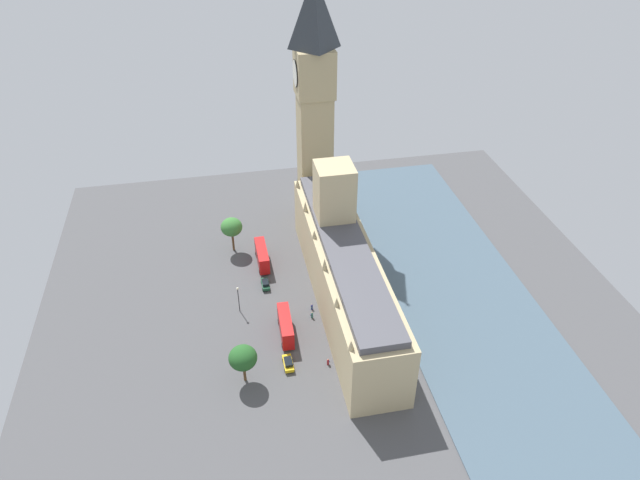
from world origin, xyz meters
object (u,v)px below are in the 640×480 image
object	(u,v)px
car_dark_green_by_river_gate	(265,284)
pedestrian_midblock	(312,307)
plane_tree_trailing	(243,358)
street_lamp_corner	(238,295)
double_decker_bus_under_trees	(286,326)
double_decker_bus_opposite_hall	(262,255)
car_yellow_cab_leading	(288,363)
pedestrian_near_tower	(328,362)
plane_tree_far_end	(232,227)
pedestrian_kerbside	(312,315)
parliament_building	(343,267)
clock_tower	(315,104)

from	to	relation	value
car_dark_green_by_river_gate	pedestrian_midblock	xyz separation A→B (m)	(-9.46, 10.00, -0.19)
plane_tree_trailing	street_lamp_corner	xyz separation A→B (m)	(-0.57, -20.37, -1.47)
double_decker_bus_under_trees	double_decker_bus_opposite_hall	bearing A→B (deg)	-83.89
car_yellow_cab_leading	pedestrian_midblock	distance (m)	17.69
pedestrian_near_tower	plane_tree_far_end	distance (m)	46.73
double_decker_bus_opposite_hall	pedestrian_kerbside	distance (m)	23.56
double_decker_bus_under_trees	pedestrian_kerbside	xyz separation A→B (m)	(-6.50, -4.10, -1.89)
double_decker_bus_under_trees	plane_tree_trailing	world-z (taller)	plane_tree_trailing
parliament_building	plane_tree_far_end	distance (m)	33.47
car_yellow_cab_leading	plane_tree_far_end	xyz separation A→B (m)	(7.93, -42.30, 6.26)
double_decker_bus_under_trees	plane_tree_trailing	xyz separation A→B (m)	(9.78, 10.92, 3.63)
parliament_building	pedestrian_midblock	bearing A→B (deg)	18.78
parliament_building	double_decker_bus_under_trees	distance (m)	18.57
pedestrian_midblock	double_decker_bus_under_trees	bearing A→B (deg)	69.49
clock_tower	car_yellow_cab_leading	distance (m)	65.01
car_yellow_cab_leading	plane_tree_far_end	distance (m)	43.49
plane_tree_far_end	pedestrian_kerbside	bearing A→B (deg)	117.65
parliament_building	street_lamp_corner	size ratio (longest dim) A/B	9.17
parliament_building	double_decker_bus_opposite_hall	distance (m)	24.35
double_decker_bus_opposite_hall	plane_tree_trailing	world-z (taller)	plane_tree_trailing
car_yellow_cab_leading	street_lamp_corner	distance (m)	20.61
plane_tree_trailing	plane_tree_far_end	size ratio (longest dim) A/B	0.91
pedestrian_midblock	plane_tree_far_end	distance (m)	31.46
parliament_building	car_dark_green_by_river_gate	xyz separation A→B (m)	(17.10, -7.40, -8.19)
pedestrian_midblock	parliament_building	bearing A→B (deg)	-136.31
parliament_building	pedestrian_midblock	xyz separation A→B (m)	(7.64, 2.60, -8.37)
double_decker_bus_opposite_hall	car_dark_green_by_river_gate	world-z (taller)	double_decker_bus_opposite_hall
double_decker_bus_opposite_hall	car_yellow_cab_leading	distance (m)	34.99
car_dark_green_by_river_gate	street_lamp_corner	size ratio (longest dim) A/B	0.62
car_dark_green_by_river_gate	double_decker_bus_under_trees	world-z (taller)	double_decker_bus_under_trees
clock_tower	pedestrian_kerbside	world-z (taller)	clock_tower
pedestrian_kerbside	plane_tree_trailing	xyz separation A→B (m)	(16.28, 15.02, 5.52)
car_dark_green_by_river_gate	double_decker_bus_under_trees	xyz separation A→B (m)	(-2.48, 16.87, 1.75)
parliament_building	pedestrian_near_tower	bearing A→B (deg)	69.21
double_decker_bus_opposite_hall	pedestrian_midblock	bearing A→B (deg)	-65.51
street_lamp_corner	car_dark_green_by_river_gate	bearing A→B (deg)	-132.19
car_yellow_cab_leading	plane_tree_trailing	distance (m)	10.59
double_decker_bus_under_trees	pedestrian_kerbside	bearing A→B (deg)	-146.32
car_yellow_cab_leading	pedestrian_midblock	xyz separation A→B (m)	(-7.84, -15.86, -0.19)
pedestrian_kerbside	plane_tree_far_end	world-z (taller)	plane_tree_far_end
car_dark_green_by_river_gate	double_decker_bus_opposite_hall	bearing A→B (deg)	86.85
pedestrian_near_tower	street_lamp_corner	bearing A→B (deg)	-167.42
double_decker_bus_under_trees	car_yellow_cab_leading	distance (m)	9.19
double_decker_bus_under_trees	pedestrian_near_tower	xyz separation A→B (m)	(-7.17, 10.13, -1.91)
pedestrian_kerbside	double_decker_bus_under_trees	bearing A→B (deg)	153.00
parliament_building	pedestrian_midblock	size ratio (longest dim) A/B	40.99
pedestrian_kerbside	street_lamp_corner	bearing A→B (deg)	101.95
double_decker_bus_under_trees	street_lamp_corner	xyz separation A→B (m)	(9.21, -9.45, 2.16)
clock_tower	pedestrian_midblock	bearing A→B (deg)	78.09
double_decker_bus_opposite_hall	street_lamp_corner	size ratio (longest dim) A/B	1.52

